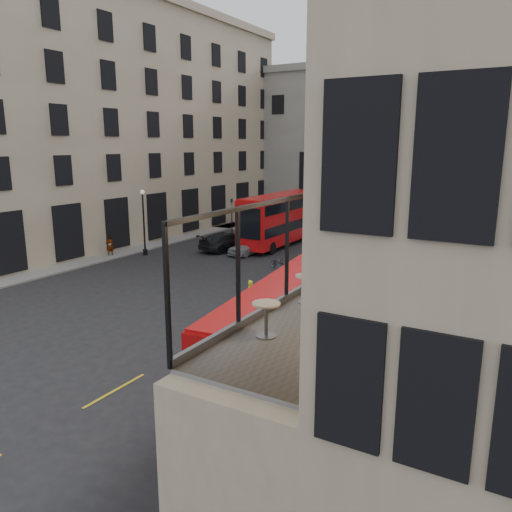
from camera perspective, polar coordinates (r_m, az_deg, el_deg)
The scene contains 31 objects.
ground at distance 18.48m, azimuth -11.29°, elevation -16.31°, with size 140.00×140.00×0.00m, color black.
host_building_main at distance 12.02m, azimuth 25.40°, elevation 6.26°, with size 7.26×11.40×15.10m.
host_frontage at distance 14.36m, azimuth 8.88°, elevation -14.98°, with size 3.00×11.00×4.50m, color #C2B092.
cafe_floor at distance 13.45m, azimuth 9.22°, elevation -6.26°, with size 3.00×10.00×0.10m, color slate.
building_left at distance 49.65m, azimuth -20.35°, elevation 14.79°, with size 14.60×50.60×22.00m.
gateway at distance 62.01m, azimuth 15.71°, elevation 12.66°, with size 35.00×10.60×18.00m.
pavement_far at distance 53.46m, azimuth 11.33°, elevation 2.91°, with size 40.00×12.00×0.12m, color slate.
pavement_left at distance 41.68m, azimuth -23.22°, elevation -0.60°, with size 8.00×48.00×0.12m, color slate.
traffic_light_near at distance 27.52m, azimuth 3.56°, elevation -0.93°, with size 0.16×0.20×3.80m.
traffic_light_far at distance 48.07m, azimuth -2.78°, elevation 4.92°, with size 0.16×0.20×3.80m.
street_lamp_a at distance 41.48m, azimuth -12.68°, elevation 3.35°, with size 0.36×0.36×5.33m.
street_lamp_b at distance 49.39m, azimuth 9.91°, elevation 4.92°, with size 0.36×0.36×5.33m.
bus_near at distance 17.96m, azimuth 3.46°, elevation -8.87°, with size 3.62×10.44×4.08m.
bus_far at distance 44.76m, azimuth 2.89°, elevation 4.53°, with size 2.74×11.46×4.57m.
car_a at distance 41.13m, azimuth -0.89°, elevation 1.17°, with size 1.63×4.05×1.38m, color gray.
car_b at distance 45.00m, azimuth 14.42°, elevation 1.77°, with size 1.46×4.20×1.38m, color #B20A14.
car_c at distance 42.69m, azimuth -3.23°, elevation 1.69°, with size 2.17×5.33×1.55m, color black.
bicycle at distance 36.26m, azimuth 2.50°, elevation -0.87°, with size 0.54×1.54×0.81m, color gray.
cyclist at distance 27.68m, azimuth -0.56°, elevation -4.36°, with size 0.57×0.37×1.56m, color #FEF71A.
pedestrian_a at distance 52.47m, azimuth 1.23°, elevation 3.83°, with size 0.81×0.63×1.66m, color gray.
pedestrian_b at distance 48.84m, azimuth 4.52°, elevation 3.31°, with size 1.27×0.73×1.96m, color gray.
pedestrian_c at distance 53.24m, azimuth 12.80°, elevation 3.73°, with size 1.07×0.44×1.82m, color gray.
pedestrian_d at distance 47.76m, azimuth 25.10°, elevation 1.91°, with size 0.94×0.61×1.93m, color gray.
pedestrian_e at distance 41.80m, azimuth -16.37°, elevation 1.09°, with size 0.64×0.42×1.75m, color gray.
cafe_table_near at distance 11.30m, azimuth 1.18°, elevation -6.68°, with size 0.64×0.64×0.80m.
cafe_table_mid at distance 13.74m, azimuth 5.79°, elevation -3.28°, with size 0.63×0.63×0.78m.
cafe_table_far at distance 16.55m, azimuth 10.13°, elevation -0.73°, with size 0.60×0.60×0.75m.
cafe_chair_a at distance 10.28m, azimuth 9.18°, elevation -10.38°, with size 0.45×0.45×0.91m.
cafe_chair_b at distance 11.98m, azimuth 12.39°, elevation -7.18°, with size 0.50×0.50×0.89m.
cafe_chair_c at distance 13.66m, azimuth 13.79°, elevation -4.85°, with size 0.47×0.47×0.83m.
cafe_chair_d at distance 15.52m, azimuth 15.87°, elevation -2.78°, with size 0.50×0.50×0.90m.
Camera 1 is at (10.98, -11.93, 8.87)m, focal length 35.00 mm.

